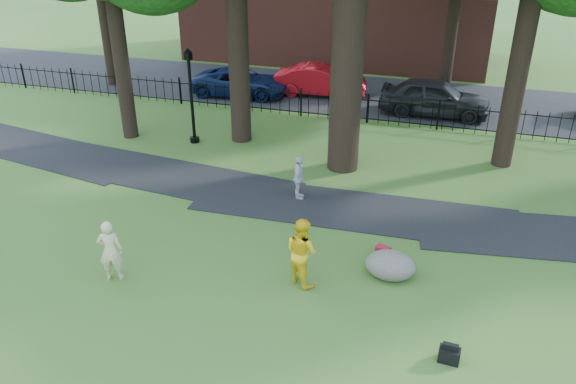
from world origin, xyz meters
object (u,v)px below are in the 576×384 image
(lamppost, at_px, (191,98))
(red_sedan, at_px, (321,80))
(man, at_px, (302,251))
(boulder, at_px, (391,263))
(woman, at_px, (110,251))

(lamppost, bearing_deg, red_sedan, 82.86)
(man, xyz_separation_m, boulder, (2.09, 0.91, -0.52))
(woman, distance_m, lamppost, 9.41)
(lamppost, bearing_deg, woman, -61.01)
(man, xyz_separation_m, lamppost, (-6.70, 7.84, 0.94))
(woman, xyz_separation_m, man, (4.56, 1.26, 0.07))
(man, distance_m, red_sedan, 15.91)
(woman, distance_m, man, 4.73)
(boulder, bearing_deg, man, -156.34)
(boulder, bearing_deg, red_sedan, 110.74)
(woman, distance_m, boulder, 7.01)
(woman, height_order, boulder, woman)
(man, bearing_deg, woman, 47.82)
(man, bearing_deg, lamppost, -17.17)
(woman, relative_size, man, 0.92)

